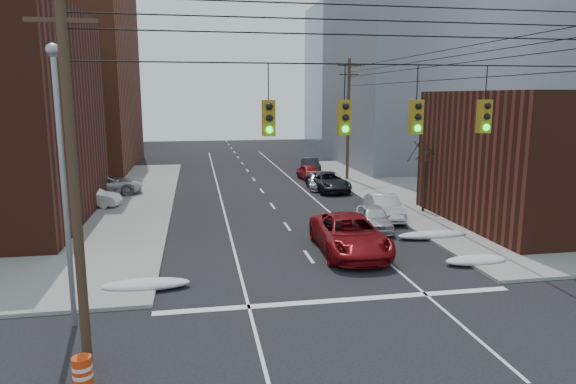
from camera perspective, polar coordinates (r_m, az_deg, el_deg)
name	(u,v)px	position (r m, az deg, el deg)	size (l,w,h in m)	color
building_brick_tall	(7,24)	(62.72, -28.73, 16.03)	(24.00, 20.00, 30.00)	brown
building_brick_far	(59,107)	(87.90, -24.13, 8.59)	(22.00, 18.00, 12.00)	#461F15
building_office	(440,53)	(61.91, 16.50, 14.63)	(22.00, 20.00, 25.00)	gray
building_glass	(376,75)	(86.55, 9.81, 12.64)	(20.00, 18.00, 22.00)	gray
utility_pole_left	(73,169)	(14.89, -22.79, 2.36)	(2.20, 0.28, 11.00)	#473323
utility_pole_far	(348,118)	(47.47, 6.71, 8.22)	(2.20, 0.28, 11.00)	#473323
traffic_signals	(381,115)	(15.33, 10.27, 8.43)	(17.00, 0.42, 2.02)	black
street_light	(62,165)	(18.04, -23.82, 2.81)	(0.44, 0.44, 9.32)	gray
bare_tree	(424,179)	(35.13, 14.90, 1.43)	(2.09, 2.20, 4.93)	black
snow_nw	(146,284)	(21.84, -15.47, -9.87)	(3.50, 1.08, 0.42)	silver
snow_ne	(476,260)	(25.54, 20.17, -7.13)	(3.00, 1.08, 0.42)	silver
snow_east_far	(432,235)	(29.34, 15.76, -4.60)	(4.00, 1.08, 0.42)	silver
red_pickup	(350,234)	(25.80, 6.86, -4.71)	(3.07, 6.66, 1.85)	maroon
parked_car_a	(374,218)	(30.37, 9.50, -2.84)	(1.69, 4.20, 1.43)	silver
parked_car_b	(384,207)	(33.10, 10.64, -1.67)	(1.64, 4.69, 1.55)	silver
parked_car_c	(328,182)	(42.41, 4.51, 1.16)	(2.55, 5.53, 1.54)	black
parked_car_d	(318,181)	(43.39, 3.33, 1.19)	(1.74, 4.27, 1.24)	#9F9FA3
parked_car_e	(310,173)	(47.90, 2.42, 2.18)	(1.63, 4.05, 1.38)	maroon
parked_car_f	(311,165)	(53.18, 2.55, 3.02)	(1.47, 4.22, 1.39)	black
lot_car_a	(90,197)	(38.03, -21.18, -0.53)	(1.44, 4.14, 1.36)	white
lot_car_b	(105,184)	(42.40, -19.67, 0.80)	(2.61, 5.65, 1.57)	silver
lot_car_d	(26,200)	(38.31, -27.06, -0.81)	(1.75, 4.34, 1.48)	silver
construction_barrel	(83,373)	(15.43, -21.86, -18.15)	(0.63, 0.63, 0.92)	red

